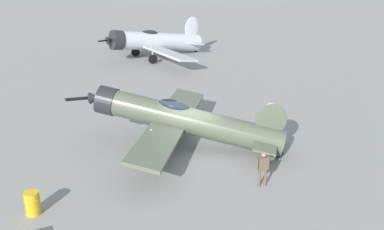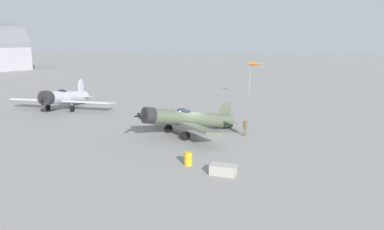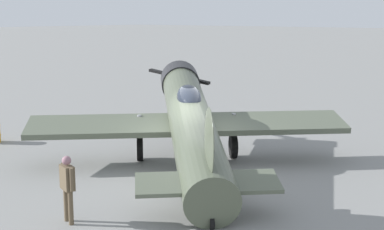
# 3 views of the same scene
# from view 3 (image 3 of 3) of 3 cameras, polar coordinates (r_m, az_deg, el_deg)

# --- Properties ---
(ground_plane) EXTENTS (400.00, 400.00, 0.00)m
(ground_plane) POSITION_cam_3_polar(r_m,az_deg,el_deg) (16.57, 0.00, -6.13)
(ground_plane) COLOR gray
(airplane_foreground) EXTENTS (9.14, 9.32, 3.06)m
(airplane_foreground) POSITION_cam_3_polar(r_m,az_deg,el_deg) (16.69, -0.17, -0.64)
(airplane_foreground) COLOR #4C5442
(airplane_foreground) RESTS_ON ground_plane
(ground_crew_mechanic) EXTENTS (0.33, 0.60, 1.59)m
(ground_crew_mechanic) POSITION_cam_3_polar(r_m,az_deg,el_deg) (12.78, -12.95, -6.94)
(ground_crew_mechanic) COLOR brown
(ground_crew_mechanic) RESTS_ON ground_plane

